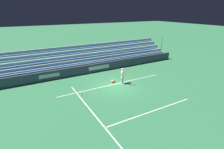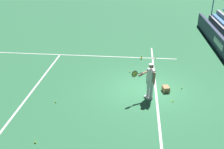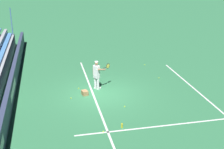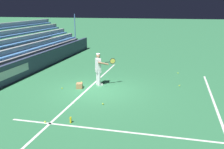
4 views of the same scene
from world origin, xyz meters
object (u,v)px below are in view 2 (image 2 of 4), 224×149
tennis_ball_on_baseline (130,72)px  tennis_player (150,81)px  ball_box_cardboard (166,89)px  tennis_ball_toward_net (35,142)px  tennis_ball_far_left (182,88)px  tennis_ball_far_right (156,58)px  tennis_ball_midcourt (56,102)px  tennis_ball_stray_back (173,101)px  water_bottle (141,58)px

tennis_ball_on_baseline → tennis_player: bearing=-160.0°
ball_box_cardboard → tennis_player: bearing=130.7°
tennis_ball_toward_net → tennis_ball_far_left: (4.64, -5.75, 0.00)m
tennis_player → tennis_ball_on_baseline: (2.70, 0.98, -0.86)m
tennis_player → tennis_ball_toward_net: bearing=131.1°
tennis_ball_far_right → tennis_ball_midcourt: (-5.77, 4.74, 0.00)m
ball_box_cardboard → tennis_ball_midcourt: ball_box_cardboard is taller
tennis_ball_far_right → tennis_ball_far_left: size_ratio=1.00×
tennis_ball_midcourt → tennis_player: bearing=-78.7°
tennis_ball_toward_net → tennis_ball_stray_back: bearing=-57.0°
tennis_ball_toward_net → tennis_ball_midcourt: same height
tennis_ball_stray_back → tennis_ball_toward_net: (-3.36, 5.17, 0.00)m
ball_box_cardboard → tennis_ball_toward_net: 6.54m
tennis_ball_midcourt → water_bottle: (5.56, -3.83, 0.08)m
tennis_player → ball_box_cardboard: 1.34m
ball_box_cardboard → tennis_ball_far_right: bearing=3.7°
tennis_player → tennis_ball_midcourt: (-0.84, 4.18, -0.86)m
tennis_ball_stray_back → tennis_ball_toward_net: bearing=123.0°
tennis_ball_stray_back → tennis_ball_midcourt: 5.29m
tennis_ball_far_left → tennis_ball_far_right: bearing=15.7°
ball_box_cardboard → tennis_ball_far_right: size_ratio=6.06×
tennis_ball_on_baseline → tennis_ball_midcourt: same height
tennis_ball_far_right → tennis_ball_far_left: same height
tennis_player → tennis_ball_far_left: (1.06, -1.65, -0.86)m
tennis_ball_toward_net → tennis_ball_far_right: (8.51, -4.66, 0.00)m
tennis_ball_on_baseline → tennis_ball_far_left: 3.10m
ball_box_cardboard → tennis_ball_on_baseline: size_ratio=6.06×
tennis_ball_midcourt → tennis_ball_far_right: bearing=-39.4°
tennis_ball_toward_net → water_bottle: water_bottle is taller
tennis_ball_far_left → tennis_ball_midcourt: size_ratio=1.00×
tennis_ball_far_right → water_bottle: bearing=103.2°
tennis_ball_stray_back → tennis_ball_far_left: (1.28, -0.58, 0.00)m
tennis_ball_far_left → tennis_ball_on_baseline: bearing=58.0°
tennis_ball_far_right → water_bottle: (-0.21, 0.91, 0.08)m
tennis_player → tennis_ball_midcourt: size_ratio=25.98×
tennis_player → ball_box_cardboard: bearing=-49.3°
tennis_ball_far_right → water_bottle: 0.93m
water_bottle → tennis_ball_stray_back: bearing=-164.0°
tennis_ball_on_baseline → tennis_ball_stray_back: (-2.93, -2.06, 0.00)m
tennis_ball_on_baseline → tennis_ball_far_right: size_ratio=1.00×
tennis_ball_stray_back → tennis_ball_toward_net: size_ratio=1.00×
tennis_player → tennis_ball_on_baseline: 3.00m
tennis_ball_toward_net → tennis_ball_far_left: bearing=-51.1°
ball_box_cardboard → tennis_ball_far_right: ball_box_cardboard is taller
tennis_ball_on_baseline → tennis_ball_toward_net: 7.01m
ball_box_cardboard → tennis_ball_far_right: 4.23m
tennis_ball_toward_net → ball_box_cardboard: bearing=-49.0°
tennis_ball_stray_back → tennis_ball_far_right: (5.16, 0.51, 0.00)m
tennis_player → tennis_ball_stray_back: size_ratio=25.98×
tennis_player → ball_box_cardboard: tennis_player is taller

